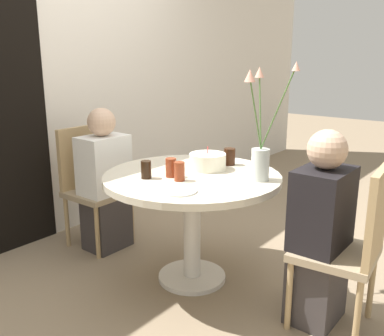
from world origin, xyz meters
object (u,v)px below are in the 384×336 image
(chair_near_front, at_px, (90,180))
(birthday_cake, at_px, (207,161))
(flower_vase, at_px, (261,146))
(drink_glass_2, at_px, (179,171))
(chair_right_flank, at_px, (352,241))
(person_guest, at_px, (105,184))
(drink_glass_0, at_px, (171,168))
(side_plate, at_px, (179,191))
(drink_glass_3, at_px, (146,170))
(person_woman, at_px, (320,235))
(drink_glass_1, at_px, (230,157))

(chair_near_front, distance_m, birthday_cake, 1.01)
(chair_near_front, distance_m, flower_vase, 1.41)
(drink_glass_2, bearing_deg, chair_right_flank, -75.00)
(chair_right_flank, distance_m, person_guest, 1.75)
(birthday_cake, relative_size, person_guest, 0.22)
(chair_right_flank, height_order, drink_glass_0, chair_right_flank)
(side_plate, distance_m, drink_glass_3, 0.33)
(drink_glass_0, bearing_deg, drink_glass_3, 140.98)
(person_woman, bearing_deg, chair_right_flank, -84.17)
(drink_glass_0, relative_size, drink_glass_3, 1.08)
(flower_vase, xyz_separation_m, drink_glass_3, (-0.37, 0.54, -0.15))
(chair_right_flank, height_order, drink_glass_1, chair_right_flank)
(flower_vase, bearing_deg, drink_glass_1, 59.56)
(drink_glass_0, bearing_deg, person_woman, -76.84)
(flower_vase, bearing_deg, birthday_cake, 87.15)
(birthday_cake, distance_m, side_plate, 0.50)
(drink_glass_2, bearing_deg, flower_vase, -50.99)
(drink_glass_3, bearing_deg, chair_right_flank, -73.38)
(chair_near_front, height_order, person_guest, person_guest)
(drink_glass_2, bearing_deg, drink_glass_1, -2.15)
(birthday_cake, bearing_deg, drink_glass_1, -14.70)
(chair_near_front, xyz_separation_m, side_plate, (-0.29, -1.11, 0.21))
(person_guest, bearing_deg, chair_right_flank, -86.16)
(side_plate, xyz_separation_m, person_woman, (0.39, -0.64, -0.21))
(birthday_cake, height_order, drink_glass_2, birthday_cake)
(chair_near_front, height_order, drink_glass_2, chair_near_front)
(birthday_cake, distance_m, drink_glass_0, 0.29)
(flower_vase, xyz_separation_m, person_guest, (-0.16, 1.18, -0.41))
(drink_glass_3, xyz_separation_m, person_woman, (0.31, -0.95, -0.26))
(drink_glass_3, bearing_deg, drink_glass_1, -19.52)
(flower_vase, bearing_deg, chair_right_flank, -94.25)
(chair_near_front, bearing_deg, person_woman, -88.01)
(birthday_cake, relative_size, flower_vase, 0.34)
(side_plate, relative_size, person_guest, 0.19)
(side_plate, bearing_deg, flower_vase, -26.69)
(chair_right_flank, bearing_deg, drink_glass_2, -80.83)
(side_plate, bearing_deg, birthday_cake, 18.65)
(drink_glass_0, bearing_deg, side_plate, -131.09)
(birthday_cake, height_order, drink_glass_3, birthday_cake)
(birthday_cake, distance_m, drink_glass_2, 0.31)
(flower_vase, height_order, person_guest, flower_vase)
(flower_vase, xyz_separation_m, side_plate, (-0.45, 0.23, -0.20))
(drink_glass_1, xyz_separation_m, drink_glass_3, (-0.57, 0.20, -0.00))
(chair_right_flank, height_order, person_woman, person_woman)
(flower_vase, distance_m, drink_glass_3, 0.68)
(chair_right_flank, height_order, drink_glass_3, chair_right_flank)
(chair_near_front, xyz_separation_m, drink_glass_1, (0.36, -1.00, 0.26))
(drink_glass_0, bearing_deg, chair_right_flank, -77.97)
(drink_glass_2, bearing_deg, side_plate, -141.30)
(drink_glass_2, relative_size, person_woman, 0.11)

